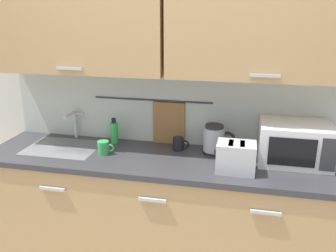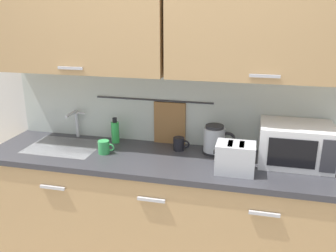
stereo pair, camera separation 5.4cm
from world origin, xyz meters
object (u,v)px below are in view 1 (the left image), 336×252
at_px(microwave, 295,143).
at_px(toaster, 236,157).
at_px(mug_near_sink, 104,148).
at_px(mug_by_kettle, 179,144).
at_px(dish_soap_bottle, 114,132).
at_px(electric_kettle, 215,139).

distance_m(microwave, toaster, 0.44).
xyz_separation_m(mug_near_sink, toaster, (0.92, -0.09, 0.05)).
bearing_deg(mug_by_kettle, toaster, -33.97).
bearing_deg(microwave, toaster, -148.35).
bearing_deg(dish_soap_bottle, microwave, -3.99).
xyz_separation_m(mug_near_sink, mug_by_kettle, (0.50, 0.19, 0.00)).
distance_m(toaster, mug_by_kettle, 0.50).
relative_size(microwave, dish_soap_bottle, 2.35).
distance_m(electric_kettle, mug_by_kettle, 0.26).
bearing_deg(electric_kettle, mug_by_kettle, 179.81).
xyz_separation_m(dish_soap_bottle, toaster, (0.92, -0.32, 0.01)).
xyz_separation_m(electric_kettle, mug_near_sink, (-0.76, -0.19, -0.05)).
height_order(dish_soap_bottle, toaster, dish_soap_bottle).
relative_size(dish_soap_bottle, mug_by_kettle, 1.63).
xyz_separation_m(microwave, mug_near_sink, (-1.29, -0.14, -0.09)).
xyz_separation_m(electric_kettle, dish_soap_bottle, (-0.76, 0.04, -0.01)).
distance_m(electric_kettle, toaster, 0.32).
height_order(microwave, mug_near_sink, microwave).
xyz_separation_m(microwave, toaster, (-0.37, -0.23, -0.04)).
xyz_separation_m(dish_soap_bottle, mug_near_sink, (0.01, -0.23, -0.04)).
height_order(electric_kettle, dish_soap_bottle, electric_kettle).
relative_size(microwave, electric_kettle, 2.03).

